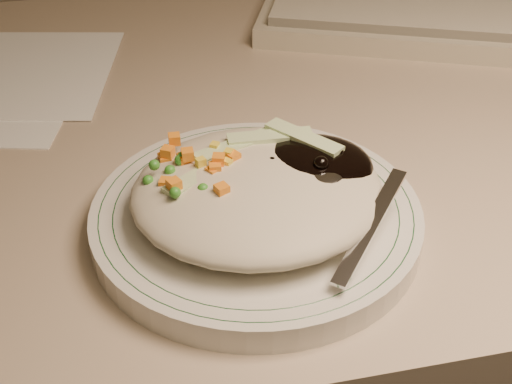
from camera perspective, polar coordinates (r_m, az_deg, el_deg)
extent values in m
cube|color=tan|center=(0.75, 3.08, 5.80)|extent=(1.40, 0.70, 0.04)
cylinder|color=silver|center=(0.56, 0.00, -2.15)|extent=(0.26, 0.26, 0.02)
torus|color=#144723|center=(0.55, 0.00, -1.34)|extent=(0.24, 0.24, 0.00)
torus|color=#144723|center=(0.55, 0.00, -1.34)|extent=(0.22, 0.22, 0.00)
ellipsoid|color=beige|center=(0.54, 0.11, 0.05)|extent=(0.19, 0.18, 0.04)
ellipsoid|color=black|center=(0.55, 4.33, 1.93)|extent=(0.10, 0.09, 0.03)
ellipsoid|color=orange|center=(0.55, -4.96, 0.83)|extent=(0.08, 0.08, 0.02)
sphere|color=black|center=(0.54, 1.28, 2.26)|extent=(0.01, 0.01, 0.01)
sphere|color=black|center=(0.55, 4.05, 2.96)|extent=(0.01, 0.01, 0.01)
sphere|color=black|center=(0.55, 6.55, 3.16)|extent=(0.01, 0.01, 0.01)
sphere|color=black|center=(0.56, 5.45, 3.31)|extent=(0.01, 0.01, 0.01)
sphere|color=black|center=(0.53, 5.22, 2.26)|extent=(0.01, 0.01, 0.01)
sphere|color=black|center=(0.55, 4.00, 2.53)|extent=(0.01, 0.01, 0.01)
sphere|color=black|center=(0.56, 4.80, 3.24)|extent=(0.01, 0.01, 0.01)
cube|color=orange|center=(0.54, -5.50, 3.01)|extent=(0.01, 0.01, 0.01)
cube|color=orange|center=(0.53, -3.46, 0.98)|extent=(0.01, 0.01, 0.01)
cube|color=orange|center=(0.55, -7.08, 3.19)|extent=(0.01, 0.01, 0.01)
cube|color=orange|center=(0.53, -3.01, 2.60)|extent=(0.01, 0.01, 0.01)
cube|color=orange|center=(0.53, -3.28, 1.90)|extent=(0.01, 0.01, 0.01)
cube|color=orange|center=(0.56, -7.28, 2.71)|extent=(0.01, 0.01, 0.01)
cube|color=orange|center=(0.54, -5.76, 2.68)|extent=(0.01, 0.01, 0.01)
cube|color=orange|center=(0.53, -3.45, 1.59)|extent=(0.01, 0.01, 0.01)
cube|color=orange|center=(0.54, -1.84, 2.77)|extent=(0.01, 0.01, 0.01)
cube|color=orange|center=(0.56, -6.55, 4.23)|extent=(0.01, 0.01, 0.01)
cube|color=orange|center=(0.51, -6.58, 0.60)|extent=(0.01, 0.01, 0.01)
cube|color=orange|center=(0.51, -2.76, 0.16)|extent=(0.01, 0.01, 0.01)
cube|color=orange|center=(0.53, -7.22, 0.65)|extent=(0.01, 0.01, 0.01)
cube|color=orange|center=(0.56, -7.15, 2.49)|extent=(0.01, 0.01, 0.01)
sphere|color=#388C28|center=(0.54, -3.47, 2.02)|extent=(0.01, 0.01, 0.01)
sphere|color=#388C28|center=(0.51, -6.49, -0.04)|extent=(0.01, 0.01, 0.01)
sphere|color=#388C28|center=(0.54, -6.90, 1.72)|extent=(0.01, 0.01, 0.01)
sphere|color=#388C28|center=(0.53, -8.15, 2.16)|extent=(0.01, 0.01, 0.01)
sphere|color=#388C28|center=(0.54, -3.87, 2.24)|extent=(0.01, 0.01, 0.01)
sphere|color=#388C28|center=(0.52, -2.59, 0.10)|extent=(0.01, 0.01, 0.01)
sphere|color=#388C28|center=(0.54, -4.99, 1.29)|extent=(0.01, 0.01, 0.01)
sphere|color=#388C28|center=(0.52, -5.43, -0.04)|extent=(0.01, 0.01, 0.01)
sphere|color=#388C28|center=(0.54, -8.63, 0.91)|extent=(0.01, 0.01, 0.01)
sphere|color=#388C28|center=(0.54, -5.90, 2.80)|extent=(0.01, 0.01, 0.01)
sphere|color=#388C28|center=(0.54, -6.11, 2.58)|extent=(0.01, 0.01, 0.01)
sphere|color=#388C28|center=(0.52, -6.63, 0.68)|extent=(0.01, 0.01, 0.01)
sphere|color=#388C28|center=(0.51, -4.26, 0.26)|extent=(0.01, 0.01, 0.01)
sphere|color=#388C28|center=(0.56, -1.76, 3.35)|extent=(0.01, 0.01, 0.01)
cube|color=yellow|center=(0.54, -4.00, 2.23)|extent=(0.01, 0.01, 0.01)
cube|color=yellow|center=(0.54, -2.32, 2.28)|extent=(0.01, 0.01, 0.01)
cube|color=yellow|center=(0.55, -5.17, 2.24)|extent=(0.01, 0.01, 0.01)
cube|color=yellow|center=(0.53, -4.45, 2.38)|extent=(0.01, 0.01, 0.01)
cube|color=yellow|center=(0.53, -4.94, 1.16)|extent=(0.01, 0.01, 0.01)
cube|color=yellow|center=(0.54, -2.21, 3.06)|extent=(0.01, 0.01, 0.01)
cube|color=yellow|center=(0.56, -3.32, 3.62)|extent=(0.01, 0.01, 0.01)
cube|color=yellow|center=(0.54, -3.93, 1.21)|extent=(0.01, 0.01, 0.01)
cube|color=#B2D18C|center=(0.56, -1.77, 3.69)|extent=(0.07, 0.04, 0.00)
cube|color=#B2D18C|center=(0.57, 1.12, 4.48)|extent=(0.07, 0.02, 0.00)
cube|color=#B2D18C|center=(0.53, -4.34, 1.43)|extent=(0.06, 0.05, 0.00)
cube|color=#B2D18C|center=(0.56, 3.85, 4.40)|extent=(0.05, 0.06, 0.00)
cube|color=#B2D18C|center=(0.53, 0.76, 0.76)|extent=(0.07, 0.03, 0.00)
cube|color=#B2D18C|center=(0.54, 2.51, 2.47)|extent=(0.07, 0.04, 0.00)
ellipsoid|color=silver|center=(0.53, 5.32, 1.37)|extent=(0.06, 0.06, 0.01)
cube|color=silver|center=(0.51, 9.17, -2.63)|extent=(0.08, 0.09, 0.03)
cube|color=#B1A991|center=(0.92, 16.10, 12.75)|extent=(0.51, 0.34, 0.02)
cube|color=beige|center=(0.91, 16.28, 13.73)|extent=(0.47, 0.30, 0.01)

